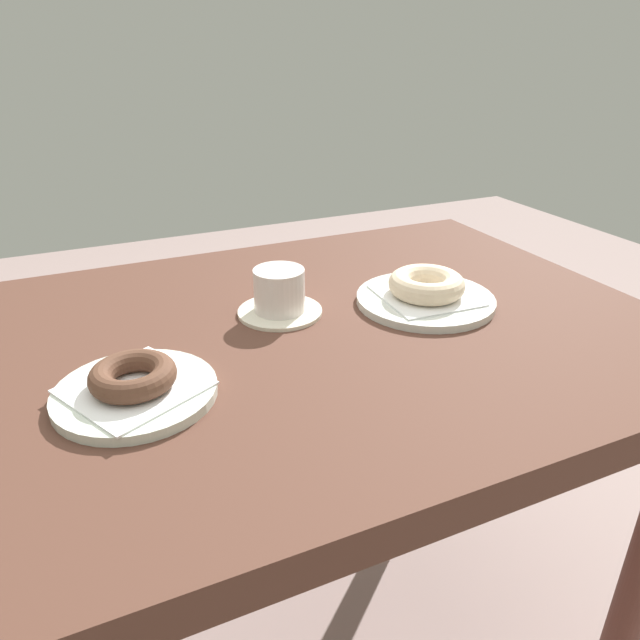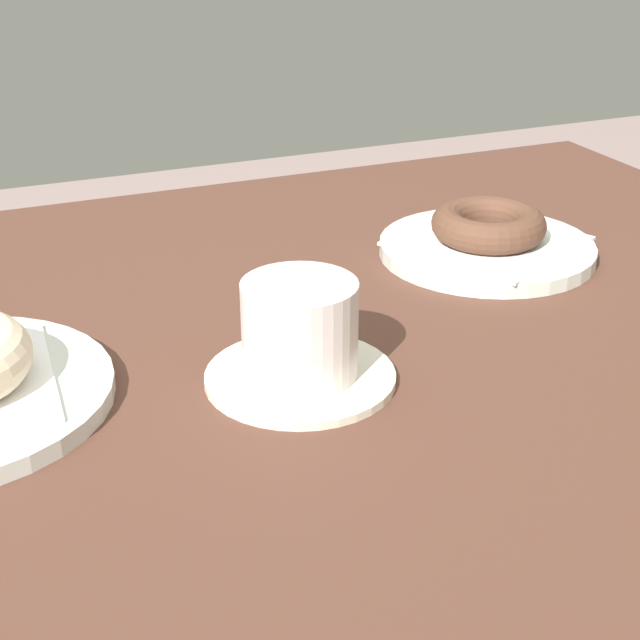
{
  "view_description": "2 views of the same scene",
  "coord_description": "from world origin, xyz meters",
  "px_view_note": "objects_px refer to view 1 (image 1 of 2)",
  "views": [
    {
      "loc": [
        -0.31,
        -0.76,
        1.18
      ],
      "look_at": [
        0.02,
        -0.03,
        0.79
      ],
      "focal_mm": 32.87,
      "sensor_mm": 36.0,
      "label": 1
    },
    {
      "loc": [
        0.22,
        0.63,
        1.11
      ],
      "look_at": [
        -0.04,
        0.03,
        0.8
      ],
      "focal_mm": 54.15,
      "sensor_mm": 36.0,
      "label": 2
    }
  ],
  "objects_px": {
    "plate_sugar_ring": "(424,299)",
    "donut_sugar_ring": "(426,284)",
    "plate_chocolate_ring": "(136,393)",
    "donut_chocolate_ring": "(133,376)",
    "coffee_cup": "(279,294)"
  },
  "relations": [
    {
      "from": "plate_sugar_ring",
      "to": "donut_chocolate_ring",
      "type": "relative_size",
      "value": 2.17
    },
    {
      "from": "plate_sugar_ring",
      "to": "donut_sugar_ring",
      "type": "height_order",
      "value": "donut_sugar_ring"
    },
    {
      "from": "plate_sugar_ring",
      "to": "donut_chocolate_ring",
      "type": "height_order",
      "value": "donut_chocolate_ring"
    },
    {
      "from": "donut_chocolate_ring",
      "to": "plate_sugar_ring",
      "type": "bearing_deg",
      "value": 11.02
    },
    {
      "from": "plate_chocolate_ring",
      "to": "coffee_cup",
      "type": "bearing_deg",
      "value": 31.85
    },
    {
      "from": "donut_sugar_ring",
      "to": "plate_chocolate_ring",
      "type": "distance_m",
      "value": 0.5
    },
    {
      "from": "donut_sugar_ring",
      "to": "coffee_cup",
      "type": "distance_m",
      "value": 0.25
    },
    {
      "from": "donut_sugar_ring",
      "to": "donut_chocolate_ring",
      "type": "relative_size",
      "value": 1.19
    },
    {
      "from": "plate_sugar_ring",
      "to": "donut_sugar_ring",
      "type": "bearing_deg",
      "value": 0.0
    },
    {
      "from": "donut_sugar_ring",
      "to": "donut_chocolate_ring",
      "type": "bearing_deg",
      "value": -168.98
    },
    {
      "from": "plate_chocolate_ring",
      "to": "donut_chocolate_ring",
      "type": "height_order",
      "value": "donut_chocolate_ring"
    },
    {
      "from": "plate_chocolate_ring",
      "to": "donut_chocolate_ring",
      "type": "distance_m",
      "value": 0.02
    },
    {
      "from": "plate_sugar_ring",
      "to": "donut_sugar_ring",
      "type": "relative_size",
      "value": 1.82
    },
    {
      "from": "donut_sugar_ring",
      "to": "donut_chocolate_ring",
      "type": "height_order",
      "value": "donut_sugar_ring"
    },
    {
      "from": "coffee_cup",
      "to": "plate_sugar_ring",
      "type": "bearing_deg",
      "value": -14.38
    }
  ]
}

